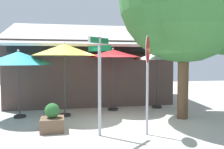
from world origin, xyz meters
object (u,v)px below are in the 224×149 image
at_px(sidewalk_planter, 52,120).
at_px(street_sign_post, 99,76).
at_px(patio_umbrella_teal_left, 18,58).
at_px(patio_umbrella_mustard_center, 64,50).
at_px(shade_tree, 195,0).
at_px(patio_umbrella_crimson_right, 113,54).
at_px(stop_sign, 148,65).
at_px(patio_umbrella_ivory_far_right, 158,56).

bearing_deg(sidewalk_planter, street_sign_post, -27.56).
distance_m(patio_umbrella_teal_left, patio_umbrella_mustard_center, 1.70).
distance_m(shade_tree, sidewalk_planter, 6.39).
distance_m(patio_umbrella_crimson_right, sidewalk_planter, 4.16).
relative_size(patio_umbrella_crimson_right, sidewalk_planter, 3.09).
xyz_separation_m(street_sign_post, stop_sign, (1.36, -0.17, 0.30)).
relative_size(patio_umbrella_mustard_center, patio_umbrella_crimson_right, 1.06).
relative_size(street_sign_post, shade_tree, 0.41).
distance_m(street_sign_post, patio_umbrella_mustard_center, 2.92).
height_order(patio_umbrella_crimson_right, patio_umbrella_ivory_far_right, patio_umbrella_crimson_right).
height_order(patio_umbrella_teal_left, patio_umbrella_ivory_far_right, patio_umbrella_ivory_far_right).
relative_size(stop_sign, patio_umbrella_teal_left, 1.10).
relative_size(stop_sign, shade_tree, 0.42).
bearing_deg(sidewalk_planter, shade_tree, 6.66).
bearing_deg(street_sign_post, sidewalk_planter, 152.44).
bearing_deg(patio_umbrella_ivory_far_right, patio_umbrella_teal_left, -172.89).
height_order(stop_sign, shade_tree, shade_tree).
height_order(street_sign_post, stop_sign, stop_sign).
xyz_separation_m(street_sign_post, shade_tree, (3.63, 1.28, 2.59)).
bearing_deg(sidewalk_planter, patio_umbrella_ivory_far_right, 31.80).
bearing_deg(patio_umbrella_crimson_right, stop_sign, -85.51).
bearing_deg(patio_umbrella_teal_left, street_sign_post, -46.45).
height_order(stop_sign, patio_umbrella_mustard_center, stop_sign).
relative_size(stop_sign, patio_umbrella_mustard_center, 1.01).
bearing_deg(sidewalk_planter, patio_umbrella_mustard_center, 78.63).
relative_size(patio_umbrella_ivory_far_right, shade_tree, 0.38).
distance_m(stop_sign, patio_umbrella_teal_left, 4.95).
height_order(patio_umbrella_ivory_far_right, sidewalk_planter, patio_umbrella_ivory_far_right).
xyz_separation_m(street_sign_post, patio_umbrella_ivory_far_right, (3.13, 3.48, 0.60)).
distance_m(patio_umbrella_teal_left, shade_tree, 6.76).
bearing_deg(stop_sign, patio_umbrella_ivory_far_right, 64.13).
distance_m(stop_sign, patio_umbrella_ivory_far_right, 4.06).
bearing_deg(sidewalk_planter, patio_umbrella_teal_left, 121.85).
xyz_separation_m(patio_umbrella_mustard_center, patio_umbrella_ivory_far_right, (4.08, 0.83, -0.21)).
height_order(stop_sign, patio_umbrella_ivory_far_right, stop_sign).
height_order(patio_umbrella_mustard_center, patio_umbrella_crimson_right, patio_umbrella_mustard_center).
height_order(patio_umbrella_teal_left, patio_umbrella_crimson_right, patio_umbrella_crimson_right).
relative_size(street_sign_post, patio_umbrella_crimson_right, 1.06).
bearing_deg(sidewalk_planter, patio_umbrella_crimson_right, 47.70).
distance_m(street_sign_post, patio_umbrella_crimson_right, 3.61).
height_order(street_sign_post, sidewalk_planter, street_sign_post).
bearing_deg(patio_umbrella_teal_left, sidewalk_planter, -58.15).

